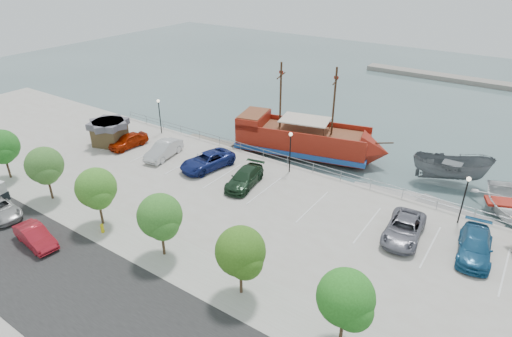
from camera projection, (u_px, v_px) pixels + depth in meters
The scene contains 29 objects.
ground at pixel (253, 209), 38.81m from camera, with size 160.00×160.00×0.00m, color #3F5657.
street at pixel (107, 311), 26.59m from camera, with size 100.00×8.00×0.04m, color black.
sidewalk at pixel (174, 259), 31.00m from camera, with size 100.00×4.00×0.05m, color #9B9A8D.
seawall_railing at pixel (296, 162), 43.84m from camera, with size 50.00×0.06×1.00m.
far_shore at pixel (480, 82), 74.02m from camera, with size 40.00×3.00×0.80m, color gray.
pirate_ship at pixel (313, 142), 47.81m from camera, with size 17.50×8.34×10.84m.
patrol_boat at pixel (451, 170), 42.42m from camera, with size 2.83×7.51×2.91m, color slate.
speedboat at pixel (510, 206), 37.77m from camera, with size 5.45×7.63×1.58m, color silver.
dock_west at pixel (210, 142), 51.83m from camera, with size 6.22×1.78×0.36m, color slate.
dock_mid at pixel (388, 194), 40.78m from camera, with size 6.75×1.93×0.39m, color #989490.
dock_east at pixel (457, 214), 37.67m from camera, with size 7.20×2.06×0.41m, color gray.
shed at pixel (110, 132), 48.55m from camera, with size 4.29×4.29×2.82m.
street_sedan at pixel (35, 236), 32.26m from camera, with size 1.54×4.42×1.46m, color #A61723.
fire_hydrant at pixel (102, 228), 33.71m from camera, with size 0.29×0.29×0.82m.
lamp_post_left at pixel (159, 110), 50.78m from camera, with size 0.36×0.36×4.28m.
lamp_post_mid at pixel (290, 145), 41.78m from camera, with size 0.36×0.36×4.28m.
lamp_post_right at pixel (466, 192), 33.78m from camera, with size 0.36×0.36×4.28m.
tree_a at pixel (2, 148), 40.37m from camera, with size 3.30×3.20×5.00m.
tree_b at pixel (45, 167), 36.87m from camera, with size 3.30×3.20×5.00m.
tree_c at pixel (97, 190), 33.37m from camera, with size 3.30×3.20×5.00m.
tree_d at pixel (161, 218), 29.87m from camera, with size 3.30×3.20×5.00m.
tree_e at pixel (242, 254), 26.37m from camera, with size 3.30×3.20×5.00m.
tree_f at pixel (347, 301), 22.87m from camera, with size 3.30×3.20×5.00m.
parked_car_a at pixel (128, 141), 48.16m from camera, with size 1.85×4.59×1.57m, color #961C03.
parked_car_b at pixel (164, 150), 45.83m from camera, with size 1.77×5.07×1.67m, color silver.
parked_car_c at pixel (207, 161), 43.51m from camera, with size 2.72×5.89×1.64m, color navy.
parked_car_d at pixel (245, 178), 40.33m from camera, with size 2.19×5.38×1.56m, color #19331F.
parked_car_g at pixel (404, 229), 33.00m from camera, with size 2.60×5.64×1.57m, color slate.
parked_car_h at pixel (475, 246), 31.08m from camera, with size 2.26×5.57×1.62m, color navy.
Camera 1 is at (18.71, -26.94, 20.07)m, focal length 30.00 mm.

